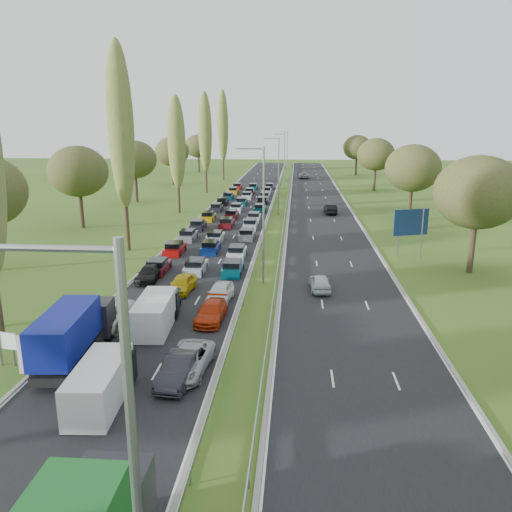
% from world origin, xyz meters
% --- Properties ---
extents(ground, '(260.00, 260.00, 0.00)m').
position_xyz_m(ground, '(4.50, 80.00, 0.00)').
color(ground, '#32541A').
rests_on(ground, ground).
extents(near_carriageway, '(10.50, 215.00, 0.04)m').
position_xyz_m(near_carriageway, '(-2.25, 82.50, 0.00)').
color(near_carriageway, black).
rests_on(near_carriageway, ground).
extents(far_carriageway, '(10.50, 215.00, 0.04)m').
position_xyz_m(far_carriageway, '(11.25, 82.50, 0.00)').
color(far_carriageway, black).
rests_on(far_carriageway, ground).
extents(central_reservation, '(2.36, 215.00, 0.32)m').
position_xyz_m(central_reservation, '(4.50, 82.50, 0.55)').
color(central_reservation, gray).
rests_on(central_reservation, ground).
extents(lamp_columns, '(0.18, 140.18, 12.00)m').
position_xyz_m(lamp_columns, '(4.50, 78.00, 6.00)').
color(lamp_columns, gray).
rests_on(lamp_columns, ground).
extents(poplar_row, '(2.80, 127.80, 22.44)m').
position_xyz_m(poplar_row, '(-11.50, 68.17, 12.39)').
color(poplar_row, '#2D2116').
rests_on(poplar_row, ground).
extents(woodland_left, '(8.00, 166.00, 11.10)m').
position_xyz_m(woodland_left, '(-22.00, 62.63, 7.68)').
color(woodland_left, '#2D2116').
rests_on(woodland_left, ground).
extents(woodland_right, '(8.00, 153.00, 11.10)m').
position_xyz_m(woodland_right, '(24.00, 66.67, 7.68)').
color(woodland_right, '#2D2116').
rests_on(woodland_right, ground).
extents(traffic_queue_fill, '(9.11, 68.87, 0.80)m').
position_xyz_m(traffic_queue_fill, '(-2.24, 77.51, 0.44)').
color(traffic_queue_fill, '#590F14').
rests_on(traffic_queue_fill, ground).
extents(near_car_2, '(2.71, 5.74, 1.59)m').
position_xyz_m(near_car_2, '(-5.75, 32.23, 0.81)').
color(near_car_2, silver).
rests_on(near_car_2, near_carriageway).
extents(near_car_3, '(1.99, 4.57, 1.31)m').
position_xyz_m(near_car_3, '(-5.91, 42.97, 0.67)').
color(near_car_3, black).
rests_on(near_car_3, near_carriageway).
extents(near_car_7, '(1.99, 4.69, 1.35)m').
position_xyz_m(near_car_7, '(-2.37, 34.83, 0.69)').
color(near_car_7, '#05354B').
rests_on(near_car_7, near_carriageway).
extents(near_car_8, '(2.07, 4.40, 1.46)m').
position_xyz_m(near_car_8, '(-2.18, 39.99, 0.75)').
color(near_car_8, '#BEA00C').
rests_on(near_car_8, near_carriageway).
extents(near_car_9, '(1.91, 4.55, 1.46)m').
position_xyz_m(near_car_9, '(1.05, 25.06, 0.75)').
color(near_car_9, black).
rests_on(near_car_9, near_carriageway).
extents(near_car_10, '(2.73, 5.17, 1.39)m').
position_xyz_m(near_car_10, '(1.28, 26.16, 0.71)').
color(near_car_10, '#A3A6AC').
rests_on(near_car_10, near_carriageway).
extents(near_car_11, '(2.03, 4.65, 1.33)m').
position_xyz_m(near_car_11, '(1.34, 33.90, 0.69)').
color(near_car_11, '#AE290A').
rests_on(near_car_11, near_carriageway).
extents(near_car_12, '(2.02, 4.50, 1.50)m').
position_xyz_m(near_car_12, '(1.38, 37.90, 0.77)').
color(near_car_12, silver).
rests_on(near_car_12, near_carriageway).
extents(far_car_0, '(1.92, 4.18, 1.39)m').
position_xyz_m(far_car_0, '(9.44, 41.46, 0.71)').
color(far_car_0, silver).
rests_on(far_car_0, far_carriageway).
extents(far_car_1, '(1.95, 4.78, 1.54)m').
position_xyz_m(far_car_1, '(12.76, 80.03, 0.79)').
color(far_car_1, black).
rests_on(far_car_1, far_carriageway).
extents(far_car_2, '(2.66, 5.69, 1.58)m').
position_xyz_m(far_car_2, '(9.26, 134.57, 0.81)').
color(far_car_2, gray).
rests_on(far_car_2, far_carriageway).
extents(blue_lorry, '(2.26, 8.13, 3.43)m').
position_xyz_m(blue_lorry, '(-5.68, 26.97, 1.80)').
color(blue_lorry, black).
rests_on(blue_lorry, near_carriageway).
extents(white_van_front, '(2.13, 5.42, 2.18)m').
position_xyz_m(white_van_front, '(-2.35, 22.62, 1.12)').
color(white_van_front, silver).
rests_on(white_van_front, near_carriageway).
extents(white_van_rear, '(2.19, 5.58, 2.24)m').
position_xyz_m(white_van_rear, '(-2.25, 32.29, 1.15)').
color(white_van_rear, silver).
rests_on(white_van_rear, near_carriageway).
extents(info_sign, '(1.49, 0.38, 2.10)m').
position_xyz_m(info_sign, '(-9.40, 26.05, 1.37)').
color(info_sign, gray).
rests_on(info_sign, ground).
extents(direction_sign, '(3.82, 1.37, 5.20)m').
position_xyz_m(direction_sign, '(19.40, 53.38, 3.57)').
color(direction_sign, gray).
rests_on(direction_sign, ground).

